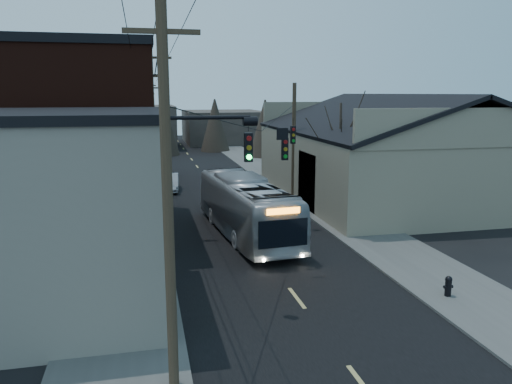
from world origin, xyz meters
TOP-DOWN VIEW (x-y plane):
  - road_surface at (0.00, 30.00)m, footprint 9.00×110.00m
  - sidewalk_left at (-6.50, 30.00)m, footprint 4.00×110.00m
  - sidewalk_right at (6.50, 30.00)m, footprint 4.00×110.00m
  - building_clapboard at (-9.00, 9.00)m, footprint 8.00×8.00m
  - building_brick at (-10.00, 20.00)m, footprint 10.00×12.00m
  - building_left_far at (-9.50, 36.00)m, footprint 9.00×14.00m
  - warehouse at (13.00, 25.00)m, footprint 16.16×20.60m
  - building_far_left at (-6.00, 65.00)m, footprint 10.00×12.00m
  - building_far_right at (7.00, 70.00)m, footprint 12.00×14.00m
  - bare_tree at (6.50, 20.00)m, footprint 0.40×0.40m
  - utility_lines at (-3.11, 24.14)m, footprint 11.24×45.28m
  - bus at (-0.16, 16.99)m, footprint 3.76×11.73m
  - parked_car at (-3.63, 30.94)m, footprint 1.77×4.27m
  - fire_hydrant at (5.66, 6.70)m, footprint 0.37×0.27m

SIDE VIEW (x-z plane):
  - road_surface at x=0.00m, z-range 0.00..0.02m
  - sidewalk_left at x=-6.50m, z-range 0.00..0.12m
  - sidewalk_right at x=6.50m, z-range 0.00..0.12m
  - fire_hydrant at x=5.66m, z-range 0.15..0.94m
  - parked_car at x=-3.63m, z-range 0.00..1.37m
  - bus at x=-0.16m, z-range 0.00..3.21m
  - building_far_right at x=7.00m, z-range 0.00..5.00m
  - warehouse at x=13.00m, z-range -1.17..6.56m
  - building_far_left at x=-6.00m, z-range 0.00..6.00m
  - building_clapboard at x=-9.00m, z-range 0.00..7.00m
  - building_left_far at x=-9.50m, z-range 0.00..7.00m
  - bare_tree at x=6.50m, z-range 0.00..7.20m
  - utility_lines at x=-3.11m, z-range -0.30..10.20m
  - building_brick at x=-10.00m, z-range 0.00..10.00m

